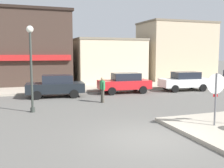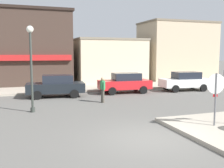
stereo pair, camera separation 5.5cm
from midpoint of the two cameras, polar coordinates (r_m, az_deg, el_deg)
The scene contains 11 objects.
ground_plane at distance 9.86m, azimuth 8.51°, elevation -11.65°, with size 160.00×160.00×0.00m, color #5B5954.
kerb_far at distance 22.74m, azimuth -7.74°, elevation -0.96°, with size 80.00×4.00×0.15m, color #A89E8C.
stop_sign at distance 11.40m, azimuth 21.75°, elevation -1.72°, with size 0.82×0.12×2.30m.
lamp_post at distance 14.19m, azimuth -17.14°, elevation 5.88°, with size 0.36×0.36×4.54m.
parked_car_nearest at distance 18.95m, azimuth -11.97°, elevation -0.34°, with size 4.14×2.16×1.56m.
parked_car_second at distance 20.46m, azimuth 2.92°, elevation 0.31°, with size 4.08×2.03×1.56m.
parked_car_third at distance 22.53m, azimuth 15.66°, elevation 0.66°, with size 4.13×2.14×1.56m.
pedestrian_crossing_near at distance 16.45m, azimuth -1.96°, elevation -1.06°, with size 0.24×0.55×1.61m.
building_corner_shop at distance 27.92m, azimuth -19.98°, elevation 7.33°, with size 10.25×8.08×7.16m.
building_storefront_left_near at distance 27.91m, azimuth -0.77°, elevation 5.08°, with size 7.17×5.37×4.58m.
building_storefront_left_mid at distance 31.35m, azimuth 13.91°, elevation 6.90°, with size 8.06×5.12×6.58m.
Camera 2 is at (-4.33, -8.29, 3.10)m, focal length 42.00 mm.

